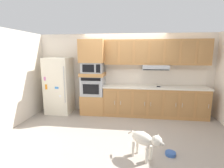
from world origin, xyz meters
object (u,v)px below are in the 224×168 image
(screwdriver, at_px, (159,86))
(dog_food_bowl, at_px, (171,154))
(refrigerator, at_px, (59,86))
(built_in_oven, at_px, (93,85))
(dog, at_px, (145,140))
(microwave, at_px, (93,68))

(screwdriver, xyz_separation_m, dog_food_bowl, (-0.01, -2.01, -0.90))
(refrigerator, height_order, built_in_oven, refrigerator)
(screwdriver, xyz_separation_m, dog, (-0.51, -2.20, -0.55))
(built_in_oven, xyz_separation_m, screwdriver, (2.00, -0.07, 0.03))
(built_in_oven, distance_m, microwave, 0.56)
(screwdriver, bearing_deg, refrigerator, 179.88)
(dog_food_bowl, bearing_deg, built_in_oven, 133.74)
(microwave, distance_m, dog_food_bowl, 3.22)
(refrigerator, distance_m, dog, 3.44)
(screwdriver, bearing_deg, built_in_oven, 177.88)
(refrigerator, distance_m, built_in_oven, 1.09)
(microwave, height_order, dog_food_bowl, microwave)
(microwave, xyz_separation_m, screwdriver, (2.00, -0.07, -0.53))
(built_in_oven, distance_m, screwdriver, 2.01)
(screwdriver, bearing_deg, microwave, 177.88)
(microwave, height_order, screwdriver, microwave)
(dog, bearing_deg, refrigerator, 177.43)
(microwave, xyz_separation_m, dog_food_bowl, (1.99, -2.08, -1.43))
(refrigerator, bearing_deg, dog_food_bowl, -33.15)
(built_in_oven, distance_m, dog_food_bowl, 3.01)
(dog_food_bowl, bearing_deg, microwave, 133.73)
(refrigerator, xyz_separation_m, dog, (2.58, -2.21, -0.50))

